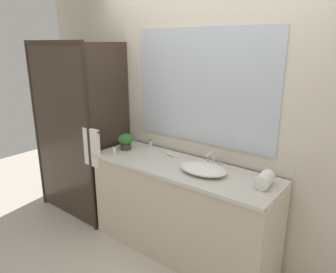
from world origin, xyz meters
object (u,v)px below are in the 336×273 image
at_px(faucet, 213,162).
at_px(soap_dish, 169,155).
at_px(potted_plant, 126,141).
at_px(amenity_bottle_body_wash, 150,144).
at_px(sink_basin, 203,169).
at_px(amenity_bottle_conditioner, 114,150).
at_px(rolled_towel_near_edge, 265,180).

xyz_separation_m(faucet, soap_dish, (-0.48, -0.02, -0.04)).
xyz_separation_m(potted_plant, soap_dish, (0.49, 0.11, -0.08)).
height_order(potted_plant, amenity_bottle_body_wash, potted_plant).
distance_m(soap_dish, amenity_bottle_body_wash, 0.33).
distance_m(sink_basin, faucet, 0.16).
distance_m(faucet, amenity_bottle_body_wash, 0.80).
relative_size(soap_dish, amenity_bottle_conditioner, 1.17).
bearing_deg(amenity_bottle_conditioner, faucet, 17.55).
relative_size(amenity_bottle_body_wash, rolled_towel_near_edge, 0.49).
bearing_deg(amenity_bottle_conditioner, sink_basin, 8.33).
bearing_deg(amenity_bottle_conditioner, rolled_towel_near_edge, 7.79).
distance_m(sink_basin, potted_plant, 0.97).
bearing_deg(amenity_bottle_conditioner, amenity_bottle_body_wash, 66.00).
relative_size(soap_dish, rolled_towel_near_edge, 0.53).
distance_m(faucet, rolled_towel_near_edge, 0.53).
relative_size(amenity_bottle_conditioner, rolled_towel_near_edge, 0.45).
height_order(sink_basin, amenity_bottle_body_wash, amenity_bottle_body_wash).
height_order(soap_dish, rolled_towel_near_edge, rolled_towel_near_edge).
bearing_deg(soap_dish, rolled_towel_near_edge, -4.44).
bearing_deg(amenity_bottle_body_wash, rolled_towel_near_edge, -7.02).
xyz_separation_m(potted_plant, amenity_bottle_conditioner, (0.01, -0.17, -0.05)).
relative_size(soap_dish, amenity_bottle_body_wash, 1.08).
bearing_deg(amenity_bottle_body_wash, amenity_bottle_conditioner, -114.00).
bearing_deg(potted_plant, amenity_bottle_conditioner, -86.55).
xyz_separation_m(sink_basin, soap_dish, (-0.48, 0.14, -0.02)).
bearing_deg(amenity_bottle_conditioner, soap_dish, 30.08).
relative_size(faucet, potted_plant, 1.01).
bearing_deg(soap_dish, faucet, 2.87).
height_order(potted_plant, amenity_bottle_conditioner, potted_plant).
distance_m(sink_basin, soap_dish, 0.50).
bearing_deg(faucet, potted_plant, -172.16).
bearing_deg(faucet, sink_basin, -90.00).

